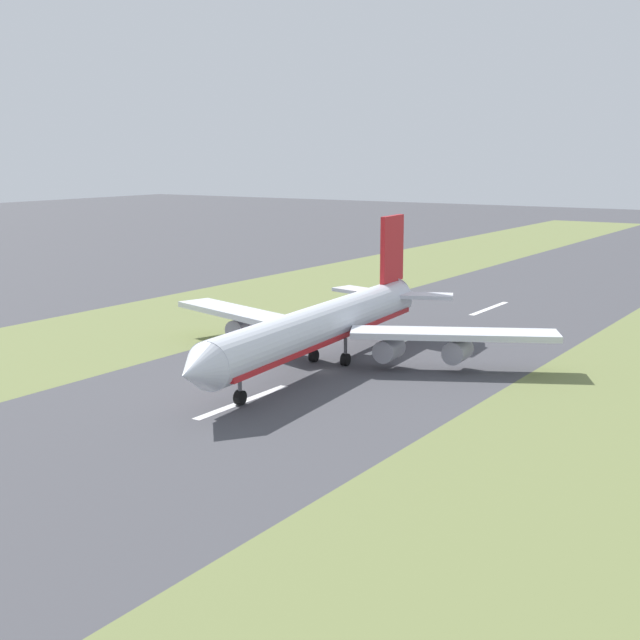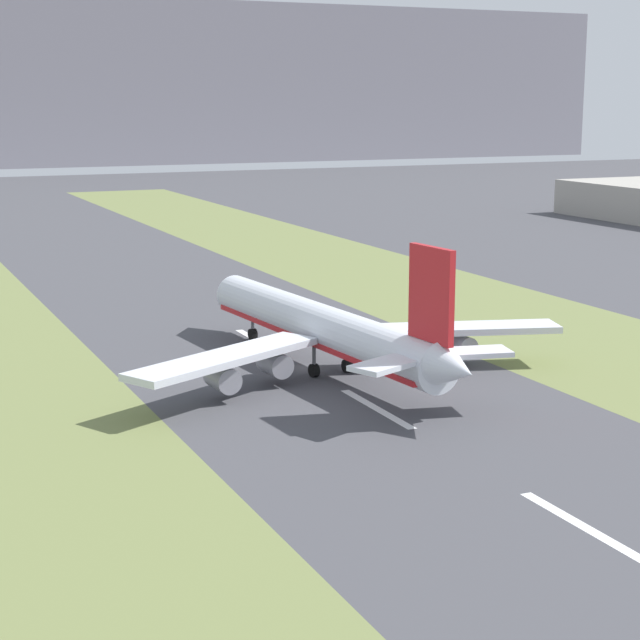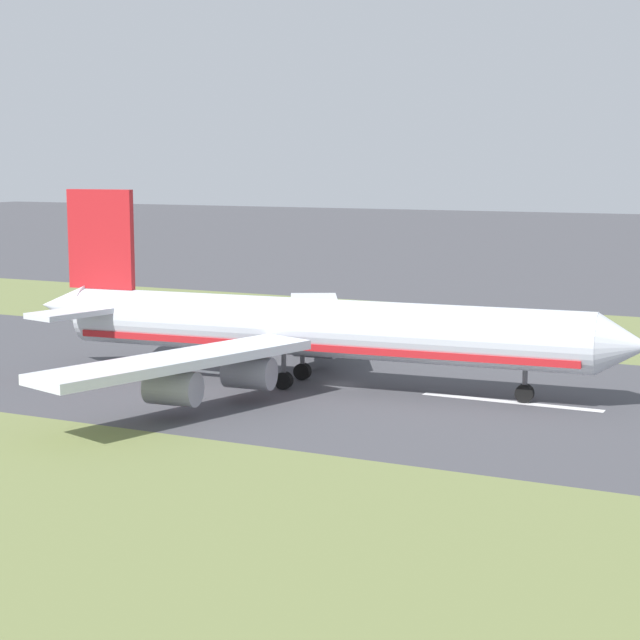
# 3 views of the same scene
# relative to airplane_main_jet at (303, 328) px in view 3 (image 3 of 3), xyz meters

# --- Properties ---
(ground_plane) EXTENTS (800.00, 800.00, 0.00)m
(ground_plane) POSITION_rel_airplane_main_jet_xyz_m (-1.63, 3.52, -6.02)
(ground_plane) COLOR #424247
(grass_median_west) EXTENTS (40.00, 600.00, 0.01)m
(grass_median_west) POSITION_rel_airplane_main_jet_xyz_m (-46.63, 3.52, -6.02)
(grass_median_west) COLOR olive
(grass_median_west) RESTS_ON ground
(grass_median_east) EXTENTS (40.00, 600.00, 0.01)m
(grass_median_east) POSITION_rel_airplane_main_jet_xyz_m (43.37, 3.52, -6.02)
(grass_median_east) COLOR olive
(grass_median_east) RESTS_ON ground
(centreline_dash_mid) EXTENTS (1.20, 18.00, 0.01)m
(centreline_dash_mid) POSITION_rel_airplane_main_jet_xyz_m (-1.63, -18.10, -6.01)
(centreline_dash_mid) COLOR silver
(centreline_dash_mid) RESTS_ON ground
(centreline_dash_far) EXTENTS (1.20, 18.00, 0.01)m
(centreline_dash_far) POSITION_rel_airplane_main_jet_xyz_m (-1.63, 21.90, -6.01)
(centreline_dash_far) COLOR silver
(centreline_dash_far) RESTS_ON ground
(airplane_main_jet) EXTENTS (63.87, 67.22, 20.20)m
(airplane_main_jet) POSITION_rel_airplane_main_jet_xyz_m (0.00, 0.00, 0.00)
(airplane_main_jet) COLOR silver
(airplane_main_jet) RESTS_ON ground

